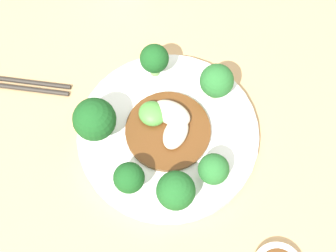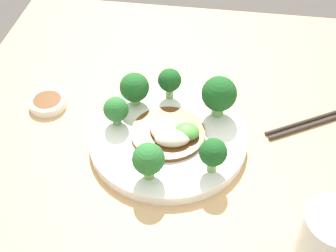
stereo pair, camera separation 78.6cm
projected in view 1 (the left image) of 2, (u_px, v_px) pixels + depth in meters
The scene contains 10 objects.
ground_plane at pixel (163, 225), 1.39m from camera, with size 8.00×8.00×0.00m, color #4C4742.
table at pixel (161, 189), 1.05m from camera, with size 0.91×0.85×0.75m.
plate at pixel (168, 134), 0.68m from camera, with size 0.26×0.26×0.02m.
broccoli_northeast at pixel (176, 191), 0.60m from camera, with size 0.05×0.05×0.06m.
broccoli_north at pixel (214, 169), 0.62m from camera, with size 0.04×0.04×0.05m.
broccoli_west at pixel (217, 81), 0.66m from camera, with size 0.05×0.05×0.06m.
broccoli_east at pixel (129, 178), 0.61m from camera, with size 0.04×0.04×0.06m.
broccoli_southeast at pixel (95, 120), 0.63m from camera, with size 0.06×0.06×0.07m.
broccoli_southwest at pixel (154, 59), 0.68m from camera, with size 0.04×0.04×0.06m.
stirfry_center at pixel (167, 124), 0.67m from camera, with size 0.12×0.12×0.03m.
Camera 1 is at (0.22, 0.20, 1.39)m, focal length 50.00 mm.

